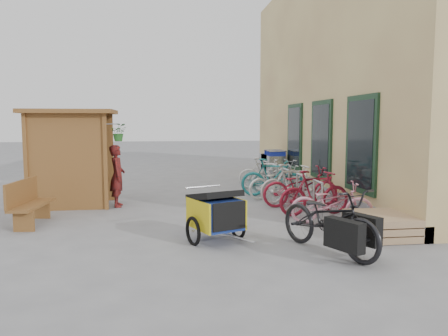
{
  "coord_description": "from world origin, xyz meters",
  "views": [
    {
      "loc": [
        -0.94,
        -8.77,
        2.09
      ],
      "look_at": [
        0.5,
        1.5,
        1.0
      ],
      "focal_mm": 35.0,
      "sensor_mm": 36.0,
      "label": 1
    }
  ],
  "objects": [
    {
      "name": "bench",
      "position": [
        -3.68,
        0.46,
        0.47
      ],
      "size": [
        0.6,
        1.5,
        0.93
      ],
      "rotation": [
        0.0,
        0.0,
        -0.11
      ],
      "color": "brown",
      "rests_on": "ground"
    },
    {
      "name": "bike_6",
      "position": [
        2.49,
        4.08,
        0.47
      ],
      "size": [
        1.91,
        1.2,
        0.95
      ],
      "primitive_type": "imported",
      "rotation": [
        0.0,
        0.0,
        1.92
      ],
      "color": "#B3B4B8",
      "rests_on": "ground"
    },
    {
      "name": "bike_0",
      "position": [
        2.48,
        -0.34,
        0.44
      ],
      "size": [
        1.76,
        0.91,
        0.88
      ],
      "primitive_type": "imported",
      "rotation": [
        0.0,
        0.0,
        1.37
      ],
      "color": "pink",
      "rests_on": "ground"
    },
    {
      "name": "bike_2",
      "position": [
        2.42,
        1.54,
        0.5
      ],
      "size": [
        1.92,
        0.69,
        1.0
      ],
      "primitive_type": "imported",
      "rotation": [
        0.0,
        0.0,
        1.58
      ],
      "color": "maroon",
      "rests_on": "ground"
    },
    {
      "name": "bike_7",
      "position": [
        2.21,
        4.54,
        0.49
      ],
      "size": [
        1.69,
        0.81,
        0.98
      ],
      "primitive_type": "imported",
      "rotation": [
        0.0,
        0.0,
        1.35
      ],
      "color": "silver",
      "rests_on": "ground"
    },
    {
      "name": "bike_5",
      "position": [
        2.1,
        3.07,
        0.54
      ],
      "size": [
        1.86,
        1.04,
        1.08
      ],
      "primitive_type": "imported",
      "rotation": [
        0.0,
        0.0,
        1.25
      ],
      "color": "#1C7173",
      "rests_on": "ground"
    },
    {
      "name": "shopping_carts",
      "position": [
        3.0,
        6.75,
        0.64
      ],
      "size": [
        0.62,
        1.7,
        1.1
      ],
      "color": "silver",
      "rests_on": "ground"
    },
    {
      "name": "ground",
      "position": [
        0.0,
        0.0,
        0.0
      ],
      "size": [
        80.0,
        80.0,
        0.0
      ],
      "primitive_type": "plane",
      "color": "gray"
    },
    {
      "name": "bike_4",
      "position": [
        2.16,
        2.77,
        0.46
      ],
      "size": [
        1.85,
        1.02,
        0.92
      ],
      "primitive_type": "imported",
      "rotation": [
        0.0,
        0.0,
        1.82
      ],
      "color": "silver",
      "rests_on": "ground"
    },
    {
      "name": "bike_rack",
      "position": [
        2.3,
        2.4,
        0.52
      ],
      "size": [
        0.05,
        5.35,
        0.86
      ],
      "color": "#A5A8AD",
      "rests_on": "ground"
    },
    {
      "name": "child_trailer",
      "position": [
        -0.04,
        -1.3,
        0.53
      ],
      "size": [
        1.08,
        1.64,
        0.96
      ],
      "rotation": [
        0.0,
        0.0,
        0.39
      ],
      "color": "navy",
      "rests_on": "ground"
    },
    {
      "name": "pallet_stack",
      "position": [
        3.0,
        -1.4,
        0.21
      ],
      "size": [
        1.0,
        1.2,
        0.4
      ],
      "color": "tan",
      "rests_on": "ground"
    },
    {
      "name": "person_kiosk",
      "position": [
        -2.07,
        2.2,
        0.77
      ],
      "size": [
        0.39,
        0.58,
        1.53
      ],
      "primitive_type": "imported",
      "rotation": [
        0.0,
        0.0,
        1.62
      ],
      "color": "maroon",
      "rests_on": "ground"
    },
    {
      "name": "cargo_bike",
      "position": [
        1.68,
        -2.26,
        0.54
      ],
      "size": [
        1.51,
        2.17,
        1.08
      ],
      "rotation": [
        0.0,
        0.0,
        0.43
      ],
      "color": "black",
      "rests_on": "ground"
    },
    {
      "name": "kiosk",
      "position": [
        -3.28,
        2.47,
        1.55
      ],
      "size": [
        2.49,
        1.65,
        2.4
      ],
      "color": "brown",
      "rests_on": "ground"
    },
    {
      "name": "bike_3",
      "position": [
        2.33,
        1.98,
        0.51
      ],
      "size": [
        1.75,
        0.66,
        1.03
      ],
      "primitive_type": "imported",
      "rotation": [
        0.0,
        0.0,
        1.67
      ],
      "color": "silver",
      "rests_on": "ground"
    },
    {
      "name": "building",
      "position": [
        6.49,
        4.5,
        3.49
      ],
      "size": [
        6.07,
        13.0,
        7.0
      ],
      "color": "#DFCA80",
      "rests_on": "ground"
    },
    {
      "name": "bike_1",
      "position": [
        2.42,
        0.52,
        0.51
      ],
      "size": [
        1.75,
        0.71,
        1.02
      ],
      "primitive_type": "imported",
      "rotation": [
        0.0,
        0.0,
        1.71
      ],
      "color": "maroon",
      "rests_on": "ground"
    }
  ]
}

